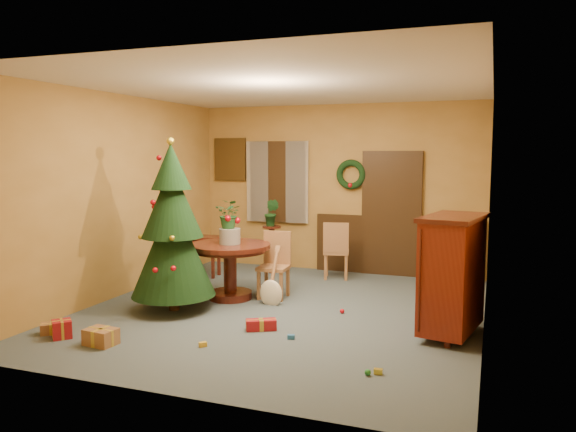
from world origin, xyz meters
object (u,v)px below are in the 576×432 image
at_px(writing_desk, 198,246).
at_px(sideboard, 452,272).
at_px(dining_table, 230,260).
at_px(chair_near, 275,262).
at_px(christmas_tree, 172,229).

bearing_deg(writing_desk, sideboard, -22.77).
bearing_deg(dining_table, chair_near, 29.82).
height_order(chair_near, sideboard, sideboard).
relative_size(dining_table, sideboard, 0.84).
relative_size(dining_table, chair_near, 1.22).
distance_m(christmas_tree, writing_desk, 2.16).
xyz_separation_m(dining_table, chair_near, (0.56, 0.32, -0.05)).
relative_size(christmas_tree, writing_desk, 2.82).
height_order(chair_near, writing_desk, chair_near).
xyz_separation_m(chair_near, christmas_tree, (-1.00, -1.10, 0.57)).
height_order(christmas_tree, sideboard, christmas_tree).
bearing_deg(writing_desk, dining_table, -44.83).
bearing_deg(dining_table, writing_desk, 135.17).
relative_size(dining_table, christmas_tree, 0.51).
bearing_deg(chair_near, christmas_tree, -132.25).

